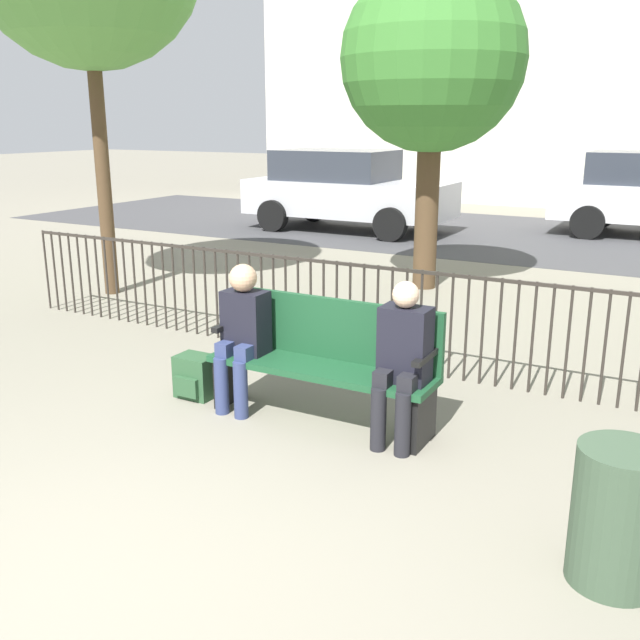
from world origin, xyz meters
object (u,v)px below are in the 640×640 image
(tree_2, at_px, (433,60))
(trash_bin, at_px, (618,516))
(park_bench, at_px, (325,357))
(seated_person_0, at_px, (242,329))
(seated_person_1, at_px, (402,356))
(backpack, at_px, (196,377))
(parked_car_0, at_px, (345,189))

(tree_2, bearing_deg, trash_bin, -60.91)
(park_bench, relative_size, seated_person_0, 1.53)
(trash_bin, bearing_deg, seated_person_1, 148.32)
(trash_bin, bearing_deg, backpack, 164.17)
(seated_person_1, bearing_deg, seated_person_0, -179.97)
(seated_person_0, distance_m, parked_car_0, 9.55)
(seated_person_1, bearing_deg, trash_bin, -31.68)
(park_bench, xyz_separation_m, parked_car_0, (-4.26, 8.71, 0.35))
(seated_person_1, height_order, parked_car_0, parked_car_0)
(park_bench, height_order, seated_person_1, seated_person_1)
(seated_person_0, bearing_deg, tree_2, 93.37)
(seated_person_1, xyz_separation_m, parked_car_0, (-4.93, 8.84, 0.20))
(park_bench, bearing_deg, seated_person_1, -11.08)
(tree_2, bearing_deg, parked_car_0, 128.63)
(backpack, height_order, parked_car_0, parked_car_0)
(seated_person_1, xyz_separation_m, backpack, (-1.81, 0.00, -0.47))
(seated_person_1, xyz_separation_m, tree_2, (-1.60, 4.68, 2.28))
(trash_bin, bearing_deg, tree_2, 119.09)
(park_bench, height_order, backpack, park_bench)
(tree_2, bearing_deg, seated_person_0, -86.63)
(park_bench, height_order, tree_2, tree_2)
(parked_car_0, height_order, trash_bin, parked_car_0)
(backpack, relative_size, trash_bin, 0.49)
(trash_bin, bearing_deg, parked_car_0, 123.41)
(park_bench, relative_size, backpack, 5.02)
(seated_person_0, relative_size, parked_car_0, 0.28)
(parked_car_0, xyz_separation_m, trash_bin, (6.46, -9.79, -0.49))
(seated_person_1, height_order, backpack, seated_person_1)
(backpack, xyz_separation_m, trash_bin, (3.34, -0.95, 0.18))
(backpack, xyz_separation_m, parked_car_0, (-3.12, 8.84, 0.67))
(park_bench, distance_m, seated_person_0, 0.69)
(seated_person_0, distance_m, tree_2, 5.21)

